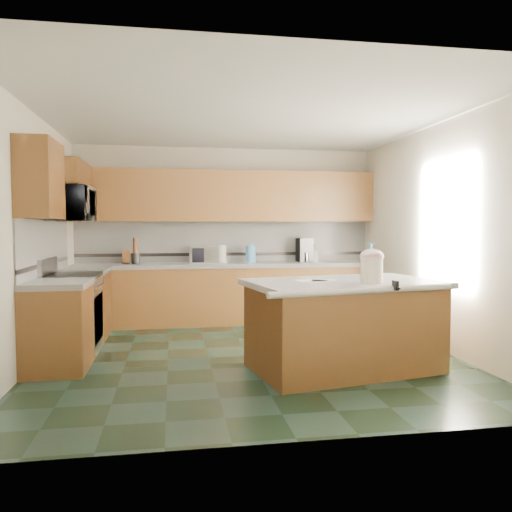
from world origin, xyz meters
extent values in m
plane|color=black|center=(0.00, 0.00, 0.00)|extent=(4.60, 4.60, 0.00)
plane|color=white|center=(0.00, 0.00, 2.70)|extent=(4.60, 4.60, 0.00)
cube|color=beige|center=(0.00, 2.32, 1.35)|extent=(4.60, 0.04, 2.70)
cube|color=beige|center=(0.00, -2.32, 1.35)|extent=(4.60, 0.04, 2.70)
cube|color=beige|center=(-2.32, 0.00, 1.35)|extent=(0.04, 4.60, 2.70)
cube|color=beige|center=(2.32, 0.00, 1.35)|extent=(0.04, 4.60, 2.70)
cube|color=black|center=(0.00, 2.00, 0.43)|extent=(4.60, 0.60, 0.86)
cube|color=white|center=(0.00, 2.00, 0.89)|extent=(4.60, 0.64, 0.06)
cube|color=black|center=(0.00, 2.13, 1.94)|extent=(4.60, 0.33, 0.78)
cube|color=silver|center=(0.00, 2.29, 1.24)|extent=(4.60, 0.02, 0.63)
cube|color=black|center=(0.00, 2.28, 1.04)|extent=(4.60, 0.01, 0.05)
cube|color=black|center=(-2.00, 1.29, 0.43)|extent=(0.60, 0.82, 0.86)
cube|color=white|center=(-2.00, 1.29, 0.89)|extent=(0.64, 0.82, 0.06)
cube|color=black|center=(-2.00, -0.24, 0.43)|extent=(0.60, 0.72, 0.86)
cube|color=white|center=(-2.00, -0.24, 0.89)|extent=(0.64, 0.72, 0.06)
cube|color=silver|center=(-2.29, 0.55, 1.24)|extent=(0.02, 2.30, 0.63)
cube|color=black|center=(-2.28, 0.55, 1.04)|extent=(0.01, 2.30, 0.05)
cube|color=black|center=(-2.13, 1.42, 1.94)|extent=(0.33, 1.09, 0.78)
cube|color=black|center=(-2.13, -0.24, 1.94)|extent=(0.33, 0.72, 0.78)
cube|color=#B7B7BC|center=(-2.00, 0.50, 0.44)|extent=(0.60, 0.76, 0.88)
cube|color=black|center=(-1.71, 0.50, 0.40)|extent=(0.02, 0.68, 0.55)
cube|color=black|center=(-2.00, 0.50, 0.90)|extent=(0.62, 0.78, 0.04)
cylinder|color=#B7B7BC|center=(-1.68, 0.50, 0.78)|extent=(0.02, 0.66, 0.02)
cube|color=#B7B7BC|center=(-2.26, 0.50, 1.02)|extent=(0.06, 0.76, 0.18)
imported|color=#B7B7BC|center=(-2.00, 0.50, 1.73)|extent=(0.50, 0.73, 0.41)
cube|color=black|center=(0.89, -0.68, 0.43)|extent=(1.98, 1.36, 0.86)
cube|color=white|center=(0.89, -0.68, 0.89)|extent=(2.09, 1.48, 0.06)
cylinder|color=white|center=(0.89, -1.25, 0.89)|extent=(1.89, 0.42, 0.06)
cylinder|color=beige|center=(1.10, -0.90, 1.03)|extent=(0.25, 0.25, 0.22)
ellipsoid|color=beige|center=(1.10, -0.90, 1.18)|extent=(0.23, 0.23, 0.15)
cylinder|color=tan|center=(1.10, -0.90, 1.23)|extent=(0.08, 0.03, 0.03)
sphere|color=tan|center=(1.06, -0.90, 1.23)|extent=(0.04, 0.04, 0.04)
sphere|color=tan|center=(1.13, -0.90, 1.23)|extent=(0.04, 0.04, 0.04)
imported|color=teal|center=(1.30, -0.37, 1.11)|extent=(0.16, 0.16, 0.38)
cube|color=white|center=(0.68, -0.66, 0.92)|extent=(0.26, 0.21, 0.00)
cube|color=white|center=(0.55, -0.63, 0.92)|extent=(0.31, 0.25, 0.00)
cube|color=black|center=(1.19, -1.23, 0.93)|extent=(0.03, 0.10, 0.09)
cylinder|color=black|center=(1.19, -1.29, 0.91)|extent=(0.02, 0.07, 0.02)
cube|color=#472814|center=(-1.51, 2.05, 1.02)|extent=(0.12, 0.16, 0.22)
cylinder|color=black|center=(-1.38, 2.08, 1.00)|extent=(0.12, 0.12, 0.16)
cylinder|color=#472814|center=(-1.38, 2.08, 1.19)|extent=(0.07, 0.07, 0.23)
cube|color=#B7B7BC|center=(-0.36, 2.05, 1.05)|extent=(0.47, 0.35, 0.25)
cube|color=black|center=(-0.36, 1.91, 1.05)|extent=(0.40, 0.01, 0.21)
cylinder|color=white|center=(-0.08, 2.10, 1.05)|extent=(0.12, 0.12, 0.27)
cylinder|color=#B7B7BC|center=(-0.08, 2.10, 0.93)|extent=(0.18, 0.18, 0.01)
cylinder|color=#549AD6|center=(0.35, 2.06, 1.05)|extent=(0.16, 0.16, 0.26)
cylinder|color=#549AD6|center=(0.35, 2.06, 1.20)|extent=(0.07, 0.07, 0.04)
cube|color=black|center=(1.21, 2.08, 1.11)|extent=(0.23, 0.26, 0.37)
cylinder|color=black|center=(1.21, 2.03, 1.00)|extent=(0.15, 0.15, 0.15)
imported|color=white|center=(1.36, 2.05, 1.04)|extent=(0.12, 0.13, 0.24)
cylinder|color=red|center=(1.36, 2.05, 1.18)|extent=(0.02, 0.02, 0.03)
cube|color=white|center=(2.29, -0.20, 1.50)|extent=(0.02, 1.40, 1.10)
camera|label=1|loc=(-0.83, -5.53, 1.47)|focal=35.00mm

